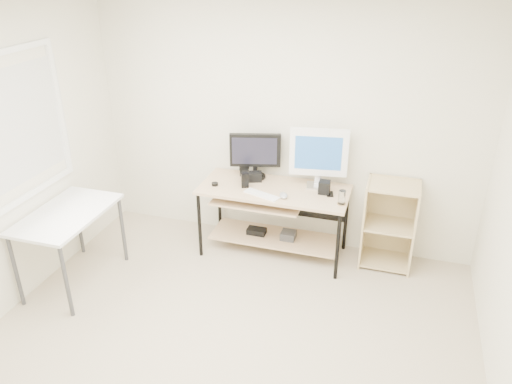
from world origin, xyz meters
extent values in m
cube|color=#BAAA8F|center=(0.00, 0.00, -0.01)|extent=(4.00, 4.00, 0.01)
cube|color=white|center=(0.00, 0.00, 2.60)|extent=(4.00, 4.00, 0.01)
cube|color=silver|center=(0.00, 2.00, 1.30)|extent=(4.00, 0.01, 2.60)
cube|color=white|center=(-1.98, 0.60, 1.55)|extent=(0.01, 1.00, 1.20)
cube|color=#D2B185|center=(0.00, 1.66, 0.73)|extent=(1.50, 0.65, 0.03)
cube|color=#D2B185|center=(-0.15, 1.60, 0.62)|extent=(0.90, 0.49, 0.02)
cube|color=#D2B185|center=(0.00, 1.71, 0.15)|extent=(1.35, 0.46, 0.02)
cube|color=black|center=(-0.20, 1.60, 0.64)|extent=(0.33, 0.22, 0.01)
cylinder|color=black|center=(0.05, 1.55, 0.64)|extent=(0.14, 0.01, 0.01)
cube|color=#3C3C3E|center=(0.15, 1.71, 0.20)|extent=(0.15, 0.15, 0.08)
cube|color=black|center=(-0.20, 1.71, 0.19)|extent=(0.20, 0.12, 0.06)
cylinder|color=black|center=(-0.71, 1.37, 0.36)|extent=(0.04, 0.04, 0.72)
cylinder|color=black|center=(-0.71, 1.94, 0.36)|extent=(0.04, 0.04, 0.72)
cylinder|color=black|center=(0.71, 1.37, 0.36)|extent=(0.04, 0.04, 0.72)
cylinder|color=black|center=(0.71, 1.94, 0.36)|extent=(0.04, 0.04, 0.72)
cube|color=white|center=(-1.68, 0.60, 0.73)|extent=(0.60, 1.00, 0.03)
cylinder|color=#3C3C3E|center=(-1.94, 0.14, 0.36)|extent=(0.04, 0.04, 0.72)
cylinder|color=#3C3C3E|center=(-1.94, 1.06, 0.36)|extent=(0.04, 0.04, 0.72)
cylinder|color=#3C3C3E|center=(-1.42, 0.14, 0.36)|extent=(0.04, 0.04, 0.72)
cylinder|color=#3C3C3E|center=(-1.42, 1.06, 0.36)|extent=(0.04, 0.04, 0.72)
cube|color=#D0BA82|center=(0.91, 1.78, 0.45)|extent=(0.02, 0.40, 0.90)
cube|color=#D0BA82|center=(1.39, 1.78, 0.45)|extent=(0.02, 0.40, 0.90)
cube|color=#D0BA82|center=(1.15, 1.97, 0.45)|extent=(0.50, 0.02, 0.90)
cube|color=#D0BA82|center=(1.15, 1.78, 0.04)|extent=(0.46, 0.38, 0.02)
cube|color=#D0BA82|center=(1.15, 1.78, 0.45)|extent=(0.46, 0.38, 0.02)
cube|color=#D0BA82|center=(1.15, 1.78, 0.88)|extent=(0.46, 0.38, 0.02)
cylinder|color=black|center=(-0.26, 1.86, 0.76)|extent=(0.22, 0.22, 0.02)
cylinder|color=black|center=(-0.26, 1.86, 0.83)|extent=(0.05, 0.05, 0.11)
cube|color=black|center=(-0.26, 1.86, 1.06)|extent=(0.52, 0.19, 0.35)
cube|color=black|center=(-0.26, 1.83, 1.06)|extent=(0.43, 0.12, 0.28)
cube|color=silver|center=(0.40, 1.82, 0.76)|extent=(0.21, 0.18, 0.02)
cylinder|color=silver|center=(0.40, 1.82, 0.82)|extent=(0.05, 0.05, 0.11)
cube|color=white|center=(0.40, 1.82, 1.12)|extent=(0.57, 0.15, 0.48)
cube|color=#225496|center=(0.40, 1.79, 1.12)|extent=(0.48, 0.08, 0.38)
cube|color=white|center=(-0.07, 1.47, 0.76)|extent=(0.38, 0.22, 0.01)
ellipsoid|color=#AEAEB3|center=(0.14, 1.49, 0.77)|extent=(0.12, 0.15, 0.04)
cube|color=black|center=(-0.27, 1.75, 0.80)|extent=(0.22, 0.15, 0.10)
cube|color=black|center=(-0.39, 1.87, 0.79)|extent=(0.09, 0.09, 0.07)
cube|color=black|center=(-0.39, 1.87, 0.87)|extent=(0.10, 0.10, 0.11)
cube|color=black|center=(0.50, 1.69, 0.81)|extent=(0.11, 0.11, 0.13)
cube|color=black|center=(-0.29, 1.59, 0.82)|extent=(0.09, 0.07, 0.15)
cylinder|color=black|center=(-0.60, 1.55, 0.76)|extent=(0.07, 0.07, 0.03)
cube|color=black|center=(0.56, 1.68, 0.75)|extent=(0.09, 0.13, 0.01)
cylinder|color=#A17948|center=(0.70, 1.51, 0.75)|extent=(0.11, 0.11, 0.01)
cylinder|color=white|center=(0.70, 1.51, 0.82)|extent=(0.09, 0.09, 0.13)
camera|label=1|loc=(1.15, -2.72, 2.91)|focal=35.00mm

